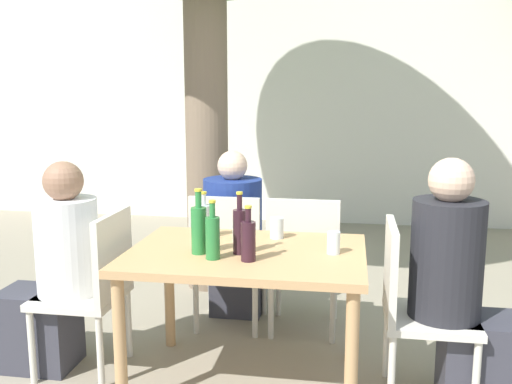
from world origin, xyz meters
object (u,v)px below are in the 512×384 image
Objects in this scene: patio_chair_2 at (228,254)px; drinking_glass_0 at (238,234)px; wine_bottle_2 at (240,230)px; green_bottle_4 at (213,236)px; drinking_glass_1 at (334,243)px; wine_bottle_0 at (248,240)px; person_seated_1 at (462,296)px; green_bottle_1 at (199,228)px; dining_table_front at (246,267)px; patio_chair_0 at (95,284)px; water_bottle_3 at (204,220)px; person_seated_0 at (54,278)px; patio_chair_1 at (413,302)px; patio_chair_3 at (304,258)px; person_seated_2 at (236,242)px; drinking_glass_2 at (277,228)px.

patio_chair_2 is 10.34× the size of drinking_glass_0.
wine_bottle_2 reaches higher than green_bottle_4.
drinking_glass_0 is 0.77× the size of drinking_glass_1.
person_seated_1 is at bearing 9.55° from wine_bottle_0.
patio_chair_2 is at bearing 106.69° from wine_bottle_2.
green_bottle_1 is at bearing -170.99° from drinking_glass_1.
drinking_glass_0 is at bearing 113.86° from dining_table_front.
patio_chair_0 is 0.79m from green_bottle_4.
person_seated_1 is 3.89× the size of wine_bottle_2.
wine_bottle_0 is at bearing -50.75° from water_bottle_3.
wine_bottle_2 is (1.04, -0.06, 0.33)m from person_seated_0.
wine_bottle_2 is at bearing 119.42° from wine_bottle_0.
patio_chair_0 is 1.66m from patio_chair_1.
dining_table_front is at bearing 90.00° from patio_chair_0.
patio_chair_1 is 3.46× the size of water_bottle_3.
wine_bottle_2 is 2.79× the size of drinking_glass_1.
green_bottle_4 is (-0.17, 0.00, 0.01)m from wine_bottle_0.
wine_bottle_0 is 1.04× the size of water_bottle_3.
wine_bottle_0 reaches higher than drinking_glass_0.
patio_chair_3 is (0.24, 0.67, -0.13)m from dining_table_front.
person_seated_2 is 13.31× the size of drinking_glass_0.
person_seated_1 is 4.53× the size of wine_bottle_0.
water_bottle_3 is 0.41m from drinking_glass_2.
person_seated_1 reaches higher than drinking_glass_0.
water_bottle_3 is (-1.11, 0.22, 0.32)m from patio_chair_1.
drinking_glass_2 is at bearing 73.82° from person_seated_1.
person_seated_0 reaches higher than green_bottle_4.
patio_chair_0 is 0.24m from person_seated_0.
person_seated_2 is 0.77m from drinking_glass_2.
drinking_glass_1 is at bearing 127.65° from person_seated_2.
drinking_glass_0 is at bearing -151.30° from drinking_glass_2.
person_seated_0 reaches higher than patio_chair_1.
green_bottle_1 is 2.84× the size of drinking_glass_2.
person_seated_2 is at bearing 95.70° from green_bottle_4.
wine_bottle_2 is at bearing -111.16° from dining_table_front.
drinking_glass_1 is (-0.62, 0.02, 0.23)m from person_seated_1.
drinking_glass_2 is (0.12, 0.27, 0.15)m from dining_table_front.
dining_table_front is 0.72m from patio_chair_3.
patio_chair_1 is (0.83, 0.00, -0.13)m from dining_table_front.
patio_chair_1 is 1.11m from green_bottle_1.
green_bottle_1 reaches higher than drinking_glass_0.
dining_table_front is at bearing -113.81° from drinking_glass_2.
green_bottle_4 is (-0.37, -0.83, 0.34)m from patio_chair_3.
person_seated_0 is 3.71× the size of wine_bottle_2.
drinking_glass_2 is at bearing 66.65° from wine_bottle_2.
patio_chair_3 is 2.84× the size of wine_bottle_2.
patio_chair_1 is 7.94× the size of drinking_glass_1.
drinking_glass_2 is (0.08, 0.44, -0.05)m from wine_bottle_0.
patio_chair_0 and patio_chair_3 have the same top height.
patio_chair_2 reaches higher than drinking_glass_0.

